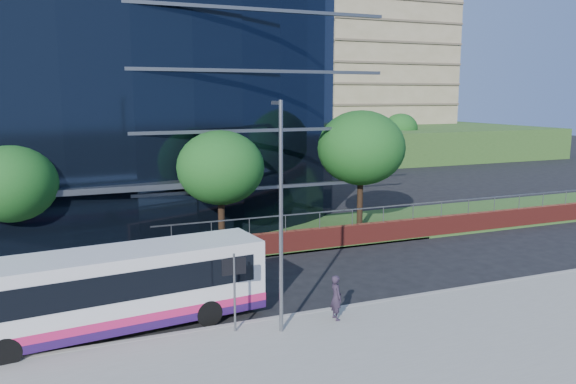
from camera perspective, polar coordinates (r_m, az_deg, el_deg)
name	(u,v)px	position (r m, az deg, el deg)	size (l,w,h in m)	color
ground	(97,338)	(21.15, -18.81, -13.84)	(200.00, 200.00, 0.00)	black
kerb	(99,347)	(20.21, -18.63, -14.73)	(80.00, 0.25, 0.16)	gray
yellow_line_outer	(99,347)	(20.42, -18.66, -14.70)	(80.00, 0.08, 0.01)	gold
yellow_line_inner	(99,345)	(20.56, -18.69, -14.53)	(80.00, 0.08, 0.01)	gold
grass_verge	(454,217)	(40.13, 16.55, -2.48)	(36.00, 8.00, 0.12)	#2D511E
glass_office	(1,100)	(40.42, -27.11, 8.30)	(44.00, 23.10, 16.00)	black
retaining_wall	(441,226)	(34.75, 15.24, -3.35)	(34.00, 0.40, 2.11)	maroon
apartment_block	(297,76)	(83.44, 0.91, 11.70)	(60.00, 42.00, 30.00)	#2D511E
street_sign	(234,276)	(19.62, -5.49, -8.51)	(0.85, 0.09, 2.80)	slate
tree_far_b	(11,184)	(29.31, -26.33, 0.75)	(4.29, 4.29, 6.05)	black
tree_far_c	(220,168)	(29.74, -6.87, 2.45)	(4.62, 4.62, 6.51)	black
tree_far_d	(361,148)	(34.05, 7.44, 4.46)	(5.28, 5.28, 7.44)	black
tree_dist_e	(292,129)	(64.53, 0.38, 6.43)	(4.62, 4.62, 6.51)	black
tree_dist_f	(401,128)	(73.88, 11.37, 6.41)	(4.29, 4.29, 6.05)	black
streetlight_east	(281,211)	(18.96, -0.74, -1.93)	(0.15, 0.77, 8.00)	slate
city_bus	(116,290)	(20.92, -17.11, -9.45)	(11.03, 3.67, 2.93)	silver
pedestrian	(336,297)	(20.98, 4.91, -10.62)	(0.61, 0.40, 1.68)	#291F2F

